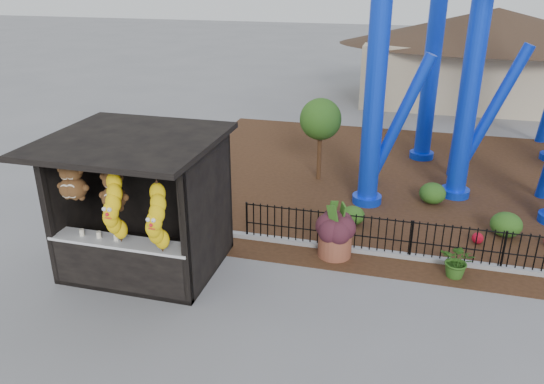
% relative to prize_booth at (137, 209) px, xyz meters
% --- Properties ---
extents(ground, '(120.00, 120.00, 0.00)m').
position_rel_prize_booth_xyz_m(ground, '(2.99, -0.90, -1.54)').
color(ground, slate).
rests_on(ground, ground).
extents(mulch_bed, '(18.00, 12.00, 0.02)m').
position_rel_prize_booth_xyz_m(mulch_bed, '(6.99, 7.10, -1.53)').
color(mulch_bed, '#331E11').
rests_on(mulch_bed, ground).
extents(curb, '(18.00, 0.18, 0.12)m').
position_rel_prize_booth_xyz_m(curb, '(6.99, 2.10, -1.48)').
color(curb, gray).
rests_on(curb, ground).
extents(prize_booth, '(3.50, 3.40, 3.12)m').
position_rel_prize_booth_xyz_m(prize_booth, '(0.00, 0.00, 0.00)').
color(prize_booth, black).
rests_on(prize_booth, ground).
extents(picket_fence, '(12.20, 0.06, 1.00)m').
position_rel_prize_booth_xyz_m(picket_fence, '(7.89, 2.10, -1.04)').
color(picket_fence, black).
rests_on(picket_fence, ground).
extents(terracotta_planter, '(0.93, 0.93, 0.63)m').
position_rel_prize_booth_xyz_m(terracotta_planter, '(4.05, 1.80, -1.22)').
color(terracotta_planter, brown).
rests_on(terracotta_planter, ground).
extents(planter_foliage, '(0.70, 0.70, 0.64)m').
position_rel_prize_booth_xyz_m(planter_foliage, '(4.05, 1.80, -0.58)').
color(planter_foliage, '#35151E').
rests_on(planter_foliage, terracotta_planter).
extents(potted_plant, '(0.89, 0.83, 0.81)m').
position_rel_prize_booth_xyz_m(potted_plant, '(6.81, 1.56, -1.13)').
color(potted_plant, '#205117').
rests_on(potted_plant, ground).
extents(landscaping, '(8.18, 2.77, 0.62)m').
position_rel_prize_booth_xyz_m(landscaping, '(7.66, 4.49, -1.25)').
color(landscaping, '#264D16').
rests_on(landscaping, mulch_bed).
extents(pavilion, '(15.00, 15.00, 4.80)m').
position_rel_prize_booth_xyz_m(pavilion, '(8.99, 19.10, 1.53)').
color(pavilion, '#BFAD8C').
rests_on(pavilion, ground).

